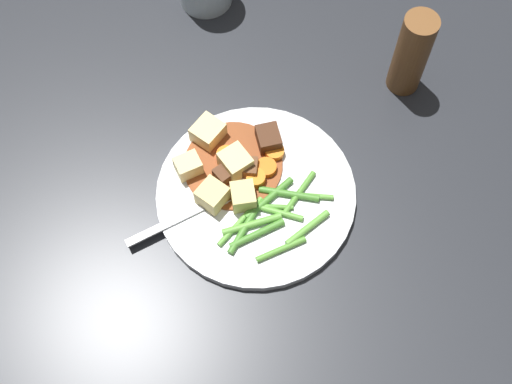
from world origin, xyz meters
TOP-DOWN VIEW (x-y plane):
  - ground_plane at (0.00, 0.00)m, footprint 3.00×3.00m
  - dinner_plate at (0.00, 0.00)m, footprint 0.25×0.25m
  - stew_sauce at (0.05, -0.00)m, footprint 0.13×0.13m
  - carrot_slice_0 at (0.03, -0.05)m, footprint 0.03×0.03m
  - carrot_slice_1 at (0.02, -0.03)m, footprint 0.03×0.03m
  - carrot_slice_2 at (0.01, -0.01)m, footprint 0.03×0.03m
  - carrot_slice_3 at (0.06, 0.00)m, footprint 0.03×0.03m
  - potato_chunk_0 at (-0.00, 0.02)m, footprint 0.04×0.04m
  - potato_chunk_1 at (0.04, 0.00)m, footprint 0.04×0.03m
  - potato_chunk_2 at (0.10, -0.00)m, footprint 0.04×0.04m
  - potato_chunk_3 at (0.08, 0.05)m, footprint 0.03×0.04m
  - potato_chunk_4 at (0.02, 0.05)m, footprint 0.04×0.04m
  - meat_chunk_0 at (0.04, 0.02)m, footprint 0.02×0.02m
  - meat_chunk_1 at (0.03, -0.01)m, footprint 0.04×0.04m
  - meat_chunk_2 at (0.04, -0.06)m, footprint 0.04×0.04m
  - green_bean_0 at (-0.08, -0.02)m, footprint 0.01×0.07m
  - green_bean_1 at (-0.08, 0.02)m, footprint 0.02×0.06m
  - green_bean_2 at (-0.03, 0.04)m, footprint 0.03×0.06m
  - green_bean_3 at (-0.02, -0.01)m, footprint 0.02×0.08m
  - green_bean_4 at (-0.03, 0.00)m, footprint 0.04×0.05m
  - green_bean_5 at (-0.04, -0.04)m, footprint 0.05×0.06m
  - green_bean_6 at (-0.02, 0.04)m, footprint 0.02×0.08m
  - green_bean_7 at (-0.04, -0.04)m, footprint 0.03×0.07m
  - green_bean_8 at (-0.03, -0.03)m, footprint 0.06×0.06m
  - green_bean_9 at (-0.03, 0.00)m, footprint 0.07×0.05m
  - green_bean_10 at (-0.05, 0.03)m, footprint 0.02×0.07m
  - green_bean_11 at (-0.03, 0.03)m, footprint 0.03×0.07m
  - fork at (0.03, 0.07)m, footprint 0.04×0.18m
  - pepper_mill at (0.01, -0.26)m, footprint 0.04×0.04m

SIDE VIEW (x-z plane):
  - ground_plane at x=0.00m, z-range 0.00..0.00m
  - dinner_plate at x=0.00m, z-range 0.00..0.01m
  - stew_sauce at x=0.05m, z-range 0.01..0.02m
  - fork at x=0.03m, z-range 0.01..0.02m
  - green_bean_4 at x=-0.03m, z-range 0.01..0.02m
  - green_bean_5 at x=-0.04m, z-range 0.01..0.02m
  - green_bean_6 at x=-0.02m, z-range 0.01..0.02m
  - green_bean_9 at x=-0.03m, z-range 0.01..0.02m
  - green_bean_7 at x=-0.04m, z-range 0.01..0.02m
  - green_bean_1 at x=-0.08m, z-range 0.01..0.02m
  - green_bean_2 at x=-0.03m, z-range 0.01..0.02m
  - green_bean_0 at x=-0.08m, z-range 0.01..0.02m
  - green_bean_8 at x=-0.03m, z-range 0.01..0.02m
  - green_bean_10 at x=-0.05m, z-range 0.01..0.02m
  - green_bean_3 at x=-0.02m, z-range 0.01..0.02m
  - green_bean_11 at x=-0.03m, z-range 0.01..0.02m
  - carrot_slice_1 at x=0.02m, z-range 0.01..0.02m
  - carrot_slice_0 at x=0.03m, z-range 0.01..0.02m
  - carrot_slice_3 at x=0.06m, z-range 0.01..0.02m
  - carrot_slice_2 at x=0.01m, z-range 0.01..0.03m
  - meat_chunk_0 at x=0.04m, z-range 0.01..0.03m
  - meat_chunk_1 at x=0.03m, z-range 0.01..0.03m
  - potato_chunk_3 at x=0.08m, z-range 0.01..0.04m
  - meat_chunk_2 at x=0.04m, z-range 0.01..0.04m
  - potato_chunk_2 at x=0.10m, z-range 0.01..0.04m
  - potato_chunk_0 at x=0.00m, z-range 0.01..0.04m
  - potato_chunk_4 at x=0.02m, z-range 0.01..0.04m
  - potato_chunk_1 at x=0.04m, z-range 0.01..0.04m
  - pepper_mill at x=0.01m, z-range 0.00..0.13m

